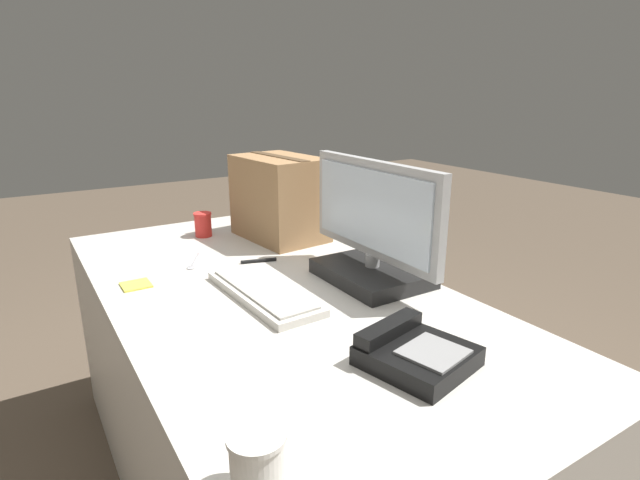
# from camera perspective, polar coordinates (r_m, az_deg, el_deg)

# --- Properties ---
(office_desk) EXTENTS (1.80, 0.90, 0.74)m
(office_desk) POSITION_cam_1_polar(r_m,az_deg,el_deg) (1.67, -5.08, -17.36)
(office_desk) COLOR beige
(office_desk) RESTS_ON ground_plane
(monitor) EXTENTS (0.57, 0.26, 0.37)m
(monitor) POSITION_cam_1_polar(r_m,az_deg,el_deg) (1.52, 6.06, 0.36)
(monitor) COLOR black
(monitor) RESTS_ON office_desk
(keyboard) EXTENTS (0.44, 0.17, 0.03)m
(keyboard) POSITION_cam_1_polar(r_m,az_deg,el_deg) (1.44, -6.47, -5.96)
(keyboard) COLOR beige
(keyboard) RESTS_ON office_desk
(desk_phone) EXTENTS (0.25, 0.25, 0.07)m
(desk_phone) POSITION_cam_1_polar(r_m,az_deg,el_deg) (1.12, 10.74, -12.52)
(desk_phone) COLOR black
(desk_phone) RESTS_ON office_desk
(paper_cup_left) EXTENTS (0.07, 0.07, 0.10)m
(paper_cup_left) POSITION_cam_1_polar(r_m,az_deg,el_deg) (2.05, -13.22, 1.75)
(paper_cup_left) COLOR red
(paper_cup_left) RESTS_ON office_desk
(paper_cup_right) EXTENTS (0.09, 0.09, 0.10)m
(paper_cup_right) POSITION_cam_1_polar(r_m,az_deg,el_deg) (0.80, -7.18, -24.02)
(paper_cup_right) COLOR white
(paper_cup_right) RESTS_ON office_desk
(spoon) EXTENTS (0.16, 0.10, 0.00)m
(spoon) POSITION_cam_1_polar(r_m,az_deg,el_deg) (1.74, -14.32, -2.67)
(spoon) COLOR #B2B2B7
(spoon) RESTS_ON office_desk
(cardboard_box) EXTENTS (0.39, 0.28, 0.32)m
(cardboard_box) POSITION_cam_1_polar(r_m,az_deg,el_deg) (1.96, -4.64, 4.83)
(cardboard_box) COLOR #9E754C
(cardboard_box) RESTS_ON office_desk
(pen_marker) EXTENTS (0.05, 0.12, 0.01)m
(pen_marker) POSITION_cam_1_polar(r_m,az_deg,el_deg) (1.72, -7.03, -2.36)
(pen_marker) COLOR black
(pen_marker) RESTS_ON office_desk
(sticky_note_pad) EXTENTS (0.08, 0.08, 0.01)m
(sticky_note_pad) POSITION_cam_1_polar(r_m,az_deg,el_deg) (1.61, -20.28, -4.83)
(sticky_note_pad) COLOR #E5DB4C
(sticky_note_pad) RESTS_ON office_desk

